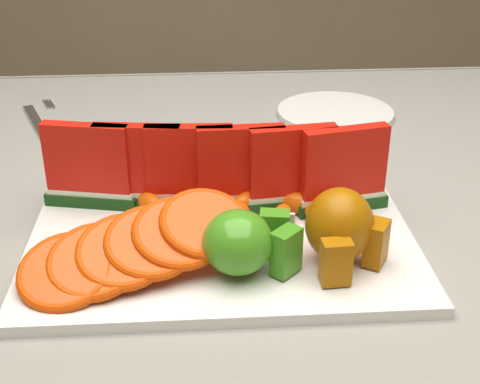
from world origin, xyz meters
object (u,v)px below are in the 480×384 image
pear_cluster (341,228)px  apple_cluster (245,242)px  side_plate (335,113)px  fork (39,122)px  platter (221,235)px

pear_cluster → apple_cluster: bearing=-173.6°
side_plate → fork: 0.46m
apple_cluster → pear_cluster: size_ratio=1.12×
pear_cluster → platter: bearing=148.7°
fork → apple_cluster: bearing=-57.0°
fork → side_plate: bearing=0.3°
platter → pear_cluster: (0.11, -0.07, 0.04)m
apple_cluster → fork: size_ratio=0.55×
platter → pear_cluster: pear_cluster is taller
pear_cluster → fork: 0.57m
platter → fork: (-0.26, 0.36, -0.00)m
platter → fork: 0.44m
platter → apple_cluster: bearing=-76.1°
pear_cluster → side_plate: bearing=79.3°
apple_cluster → fork: apple_cluster is taller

